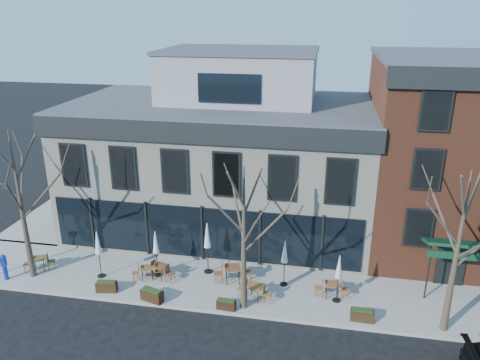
# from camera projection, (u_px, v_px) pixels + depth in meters

# --- Properties ---
(ground) EXTENTS (120.00, 120.00, 0.00)m
(ground) POSITION_uv_depth(u_px,v_px,m) (203.00, 263.00, 26.43)
(ground) COLOR black
(ground) RESTS_ON ground
(sidewalk_front) EXTENTS (33.50, 4.70, 0.15)m
(sidewalk_front) POSITION_uv_depth(u_px,v_px,m) (254.00, 288.00, 23.87)
(sidewalk_front) COLOR gray
(sidewalk_front) RESTS_ON ground
(sidewalk_side) EXTENTS (4.50, 12.00, 0.15)m
(sidewalk_side) POSITION_uv_depth(u_px,v_px,m) (74.00, 205.00, 33.86)
(sidewalk_side) COLOR gray
(sidewalk_side) RESTS_ON ground
(corner_building) EXTENTS (18.39, 10.39, 11.10)m
(corner_building) POSITION_uv_depth(u_px,v_px,m) (223.00, 157.00, 29.46)
(corner_building) COLOR beige
(corner_building) RESTS_ON ground
(red_brick_building) EXTENTS (8.20, 11.78, 11.18)m
(red_brick_building) POSITION_uv_depth(u_px,v_px,m) (442.00, 154.00, 26.85)
(red_brick_building) COLOR brown
(red_brick_building) RESTS_ON ground
(tree_corner) EXTENTS (3.93, 3.98, 7.92)m
(tree_corner) POSITION_uv_depth(u_px,v_px,m) (21.00, 205.00, 23.46)
(tree_corner) COLOR #382B21
(tree_corner) RESTS_ON sidewalk_front
(tree_mid) EXTENTS (3.50, 3.55, 7.04)m
(tree_mid) POSITION_uv_depth(u_px,v_px,m) (244.00, 239.00, 21.00)
(tree_mid) COLOR #382B21
(tree_mid) RESTS_ON sidewalk_front
(tree_right) EXTENTS (3.72, 3.77, 7.48)m
(tree_right) POSITION_uv_depth(u_px,v_px,m) (457.00, 252.00, 19.39)
(tree_right) COLOR #382B21
(tree_right) RESTS_ON sidewalk_front
(call_box) EXTENTS (0.30, 0.30, 1.49)m
(call_box) POSITION_uv_depth(u_px,v_px,m) (4.00, 266.00, 24.28)
(call_box) COLOR #0E2FB7
(call_box) RESTS_ON sidewalk_front
(cafe_set_0) EXTENTS (1.66, 1.03, 0.87)m
(cafe_set_0) POSITION_uv_depth(u_px,v_px,m) (39.00, 262.00, 25.32)
(cafe_set_0) COLOR brown
(cafe_set_0) RESTS_ON sidewalk_front
(cafe_set_1) EXTENTS (1.59, 0.95, 0.82)m
(cafe_set_1) POSITION_uv_depth(u_px,v_px,m) (147.00, 271.00, 24.46)
(cafe_set_1) COLOR brown
(cafe_set_1) RESTS_ON sidewalk_front
(cafe_set_2) EXTENTS (1.77, 0.98, 0.91)m
(cafe_set_2) POSITION_uv_depth(u_px,v_px,m) (160.00, 270.00, 24.49)
(cafe_set_2) COLOR brown
(cafe_set_2) RESTS_ON sidewalk_front
(cafe_set_3) EXTENTS (2.05, 0.99, 1.05)m
(cafe_set_3) POSITION_uv_depth(u_px,v_px,m) (233.00, 272.00, 24.15)
(cafe_set_3) COLOR brown
(cafe_set_3) RESTS_ON sidewalk_front
(cafe_set_4) EXTENTS (1.82, 0.85, 0.93)m
(cafe_set_4) POSITION_uv_depth(u_px,v_px,m) (255.00, 291.00, 22.71)
(cafe_set_4) COLOR brown
(cafe_set_4) RESTS_ON sidewalk_front
(cafe_set_5) EXTENTS (1.72, 0.73, 0.90)m
(cafe_set_5) POSITION_uv_depth(u_px,v_px,m) (332.00, 288.00, 22.92)
(cafe_set_5) COLOR brown
(cafe_set_5) RESTS_ON sidewalk_front
(umbrella_0) EXTENTS (0.42, 0.42, 2.63)m
(umbrella_0) POSITION_uv_depth(u_px,v_px,m) (98.00, 245.00, 24.16)
(umbrella_0) COLOR black
(umbrella_0) RESTS_ON sidewalk_front
(umbrella_1) EXTENTS (0.42, 0.42, 2.60)m
(umbrella_1) POSITION_uv_depth(u_px,v_px,m) (156.00, 245.00, 24.27)
(umbrella_1) COLOR black
(umbrella_1) RESTS_ON sidewalk_front
(umbrella_2) EXTENTS (0.47, 0.47, 2.91)m
(umbrella_2) POSITION_uv_depth(u_px,v_px,m) (207.00, 238.00, 24.50)
(umbrella_2) COLOR black
(umbrella_2) RESTS_ON sidewalk_front
(umbrella_3) EXTENTS (0.40, 0.40, 2.52)m
(umbrella_3) POSITION_uv_depth(u_px,v_px,m) (285.00, 254.00, 23.45)
(umbrella_3) COLOR black
(umbrella_3) RESTS_ON sidewalk_front
(umbrella_4) EXTENTS (0.40, 0.40, 2.51)m
(umbrella_4) POSITION_uv_depth(u_px,v_px,m) (339.00, 269.00, 22.12)
(umbrella_4) COLOR black
(umbrella_4) RESTS_ON sidewalk_front
(planter_0) EXTENTS (1.07, 0.55, 0.57)m
(planter_0) POSITION_uv_depth(u_px,v_px,m) (107.00, 286.00, 23.41)
(planter_0) COLOR #301E10
(planter_0) RESTS_ON sidewalk_front
(planter_1) EXTENTS (1.20, 0.75, 0.63)m
(planter_1) POSITION_uv_depth(u_px,v_px,m) (152.00, 295.00, 22.65)
(planter_1) COLOR black
(planter_1) RESTS_ON sidewalk_front
(planter_2) EXTENTS (0.92, 0.43, 0.50)m
(planter_2) POSITION_uv_depth(u_px,v_px,m) (226.00, 304.00, 22.04)
(planter_2) COLOR black
(planter_2) RESTS_ON sidewalk_front
(planter_3) EXTENTS (1.06, 0.46, 0.58)m
(planter_3) POSITION_uv_depth(u_px,v_px,m) (362.00, 315.00, 21.22)
(planter_3) COLOR black
(planter_3) RESTS_ON sidewalk_front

